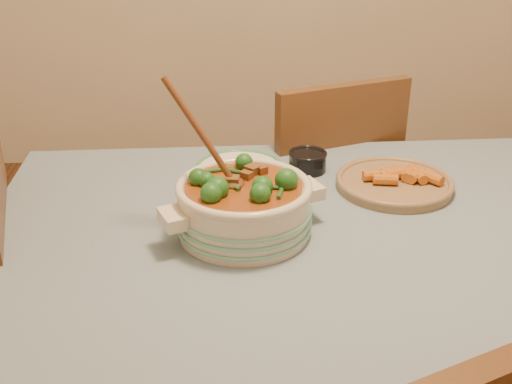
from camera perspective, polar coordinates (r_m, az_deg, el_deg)
dining_table at (r=1.55m, az=7.53°, el=-6.30°), size 1.68×1.08×0.76m
stew_casserole at (r=1.44m, az=-1.10°, el=-0.96°), size 0.39×0.39×0.36m
white_plate at (r=1.77m, az=-1.48°, el=2.07°), size 0.27×0.27×0.02m
condiment_bowl at (r=1.78m, az=4.60°, el=2.84°), size 0.11×0.11×0.06m
fried_plate at (r=1.72m, az=12.21°, el=0.96°), size 0.39×0.39×0.05m
chair_far at (r=2.17m, az=5.82°, el=-0.11°), size 0.56×0.56×0.94m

